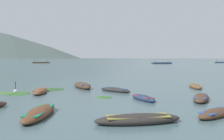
# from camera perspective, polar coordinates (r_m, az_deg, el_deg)

# --- Properties ---
(ground_plane) EXTENTS (6000.00, 6000.00, 0.00)m
(ground_plane) POSITION_cam_1_polar(r_m,az_deg,el_deg) (1506.86, 2.36, 2.86)
(ground_plane) COLOR #476066
(mountain_2) EXTENTS (1242.38, 1242.38, 298.64)m
(mountain_2) POSITION_cam_1_polar(r_m,az_deg,el_deg) (2016.11, -9.42, 7.11)
(mountain_2) COLOR #56665B
(mountain_2) RESTS_ON ground
(rowboat_0) EXTENTS (2.55, 4.18, 0.57)m
(rowboat_0) POSITION_cam_1_polar(r_m,az_deg,el_deg) (20.45, 20.53, -6.27)
(rowboat_0) COLOR #4C3323
(rowboat_0) RESTS_ON ground
(rowboat_1) EXTENTS (3.31, 3.20, 0.51)m
(rowboat_1) POSITION_cam_1_polar(r_m,az_deg,el_deg) (15.36, 23.58, -9.46)
(rowboat_1) COLOR #4C3323
(rowboat_1) RESTS_ON ground
(rowboat_2) EXTENTS (1.64, 3.69, 0.57)m
(rowboat_2) POSITION_cam_1_polar(r_m,az_deg,el_deg) (23.86, -16.84, -4.90)
(rowboat_2) COLOR brown
(rowboat_2) RESTS_ON ground
(rowboat_3) EXTENTS (1.37, 4.62, 0.58)m
(rowboat_3) POSITION_cam_1_polar(r_m,az_deg,el_deg) (14.72, -17.01, -9.78)
(rowboat_3) COLOR brown
(rowboat_3) RESTS_ON ground
(rowboat_4) EXTENTS (3.19, 4.62, 0.76)m
(rowboat_4) POSITION_cam_1_polar(r_m,az_deg,el_deg) (27.14, -7.13, -3.74)
(rowboat_4) COLOR #4C3323
(rowboat_4) RESTS_ON ground
(rowboat_5) EXTENTS (2.24, 3.17, 0.50)m
(rowboat_5) POSITION_cam_1_polar(r_m,az_deg,el_deg) (19.39, 7.50, -6.68)
(rowboat_5) COLOR navy
(rowboat_5) RESTS_ON ground
(rowboat_7) EXTENTS (1.11, 3.50, 0.54)m
(rowboat_7) POSITION_cam_1_polar(r_m,az_deg,el_deg) (28.34, 19.30, -3.73)
(rowboat_7) COLOR brown
(rowboat_7) RESTS_ON ground
(rowboat_8) EXTENTS (3.54, 3.09, 0.50)m
(rowboat_8) POSITION_cam_1_polar(r_m,az_deg,el_deg) (23.97, 0.74, -4.79)
(rowboat_8) COLOR #2D2826
(rowboat_8) RESTS_ON ground
(rowboat_10) EXTENTS (4.76, 2.23, 0.60)m
(rowboat_10) POSITION_cam_1_polar(r_m,az_deg,el_deg) (12.71, 6.25, -11.68)
(rowboat_10) COLOR #2D2826
(rowboat_10) RESTS_ON ground
(ferry_0) EXTENTS (11.19, 5.71, 2.54)m
(ferry_0) POSITION_cam_1_polar(r_m,az_deg,el_deg) (134.24, 11.79, 1.67)
(ferry_0) COLOR navy
(ferry_0) RESTS_ON ground
(ferry_1) EXTENTS (9.16, 4.44, 2.54)m
(ferry_1) POSITION_cam_1_polar(r_m,az_deg,el_deg) (167.46, 24.92, 1.70)
(ferry_1) COLOR navy
(ferry_1) RESTS_ON ground
(ferry_2) EXTENTS (10.53, 5.85, 2.54)m
(ferry_2) POSITION_cam_1_polar(r_m,az_deg,el_deg) (151.85, -16.59, 1.75)
(ferry_2) COLOR #4C3323
(ferry_2) RESTS_ON ground
(mooring_buoy) EXTENTS (0.42, 0.42, 1.16)m
(mooring_buoy) POSITION_cam_1_polar(r_m,az_deg,el_deg) (25.31, -22.08, -4.72)
(mooring_buoy) COLOR silver
(mooring_buoy) RESTS_ON ground
(weed_patch_0) EXTENTS (1.95, 1.93, 0.14)m
(weed_patch_0) POSITION_cam_1_polar(r_m,az_deg,el_deg) (20.45, -1.94, -6.59)
(weed_patch_0) COLOR #38662D
(weed_patch_0) RESTS_ON ground
(weed_patch_1) EXTENTS (3.58, 3.80, 0.14)m
(weed_patch_1) POSITION_cam_1_polar(r_m,az_deg,el_deg) (26.11, -14.40, -4.59)
(weed_patch_1) COLOR #2D5628
(weed_patch_1) RESTS_ON ground
(weed_patch_2) EXTENTS (2.08, 2.52, 0.14)m
(weed_patch_2) POSITION_cam_1_polar(r_m,az_deg,el_deg) (24.12, -21.31, -5.33)
(weed_patch_2) COLOR #38662D
(weed_patch_2) RESTS_ON ground
(weed_patch_4) EXTENTS (1.67, 1.94, 0.14)m
(weed_patch_4) POSITION_cam_1_polar(r_m,az_deg,el_deg) (23.90, -22.32, -5.42)
(weed_patch_4) COLOR #2D5628
(weed_patch_4) RESTS_ON ground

